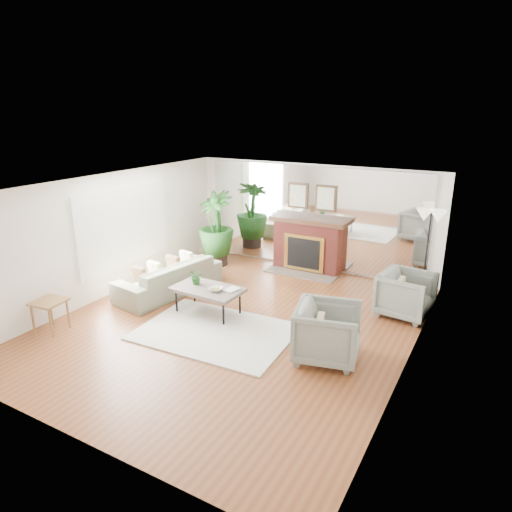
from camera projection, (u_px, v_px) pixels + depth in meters
The scene contains 18 objects.
ground at pixel (235, 323), 8.27m from camera, with size 7.00×7.00×0.00m, color brown.
wall_left at pixel (109, 235), 9.27m from camera, with size 0.02×7.00×2.50m, color white.
wall_right at pixel (412, 290), 6.50m from camera, with size 0.02×7.00×2.50m, color white.
wall_back at pixel (312, 217), 10.78m from camera, with size 6.00×0.02×2.50m, color white.
mirror_panel at pixel (312, 218), 10.77m from camera, with size 5.40×0.04×2.40m, color silver.
window_panel at pixel (124, 227), 9.56m from camera, with size 0.04×2.40×1.50m, color #B2E09E.
fireplace at pixel (307, 244), 10.77m from camera, with size 1.85×0.83×2.05m.
area_rug at pixel (216, 332), 7.92m from camera, with size 2.61×1.86×0.03m, color white.
coffee_table at pixel (208, 290), 8.52m from camera, with size 1.32×0.80×0.52m.
sofa at pixel (169, 277), 9.54m from camera, with size 2.34×0.91×0.68m, color gray.
armchair_back at pixel (406, 294), 8.46m from camera, with size 0.91×0.93×0.85m, color gray.
armchair_front at pixel (328, 333), 6.98m from camera, with size 0.95×0.98×0.89m, color gray.
side_table at pixel (49, 306), 7.86m from camera, with size 0.56×0.56×0.57m.
potted_ficus at pixel (216, 226), 11.08m from camera, with size 1.04×1.04×1.84m.
floor_lamp at pixel (430, 223), 9.12m from camera, with size 0.59×0.33×1.80m.
tabletop_plant at pixel (196, 276), 8.66m from camera, with size 0.28×0.24×0.31m, color #245820.
fruit_bowl at pixel (216, 289), 8.37m from camera, with size 0.26×0.26×0.06m, color olive.
book at pixel (227, 288), 8.47m from camera, with size 0.21×0.29×0.02m, color olive.
Camera 1 is at (3.98, -6.35, 3.73)m, focal length 32.00 mm.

